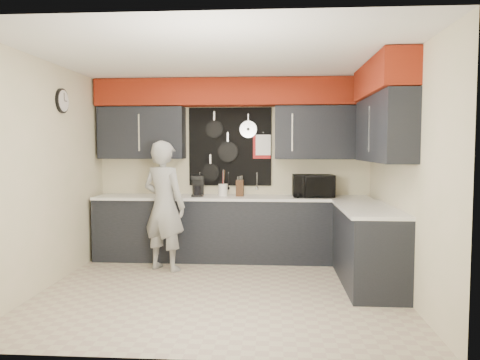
# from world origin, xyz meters

# --- Properties ---
(ground) EXTENTS (4.00, 4.00, 0.00)m
(ground) POSITION_xyz_m (0.00, 0.00, 0.00)
(ground) COLOR #C0B595
(ground) RESTS_ON ground
(back_wall_assembly) EXTENTS (4.00, 0.36, 2.60)m
(back_wall_assembly) POSITION_xyz_m (0.01, 1.60, 2.01)
(back_wall_assembly) COLOR beige
(back_wall_assembly) RESTS_ON ground
(right_wall_assembly) EXTENTS (0.36, 3.50, 2.60)m
(right_wall_assembly) POSITION_xyz_m (1.85, 0.26, 1.94)
(right_wall_assembly) COLOR beige
(right_wall_assembly) RESTS_ON ground
(left_wall_assembly) EXTENTS (0.05, 3.50, 2.60)m
(left_wall_assembly) POSITION_xyz_m (-1.99, 0.02, 1.33)
(left_wall_assembly) COLOR beige
(left_wall_assembly) RESTS_ON ground
(base_cabinets) EXTENTS (3.95, 2.20, 0.92)m
(base_cabinets) POSITION_xyz_m (0.49, 1.13, 0.46)
(base_cabinets) COLOR black
(base_cabinets) RESTS_ON ground
(microwave) EXTENTS (0.58, 0.40, 0.31)m
(microwave) POSITION_xyz_m (1.15, 1.42, 1.08)
(microwave) COLOR black
(microwave) RESTS_ON base_cabinets
(knife_block) EXTENTS (0.11, 0.11, 0.23)m
(knife_block) POSITION_xyz_m (0.11, 1.45, 1.04)
(knife_block) COLOR #362311
(knife_block) RESTS_ON base_cabinets
(utensil_crock) EXTENTS (0.13, 0.13, 0.17)m
(utensil_crock) POSITION_xyz_m (-0.13, 1.48, 1.01)
(utensil_crock) COLOR white
(utensil_crock) RESTS_ON base_cabinets
(coffee_maker) EXTENTS (0.18, 0.21, 0.30)m
(coffee_maker) POSITION_xyz_m (-0.49, 1.41, 1.07)
(coffee_maker) COLOR black
(coffee_maker) RESTS_ON base_cabinets
(person) EXTENTS (0.73, 0.62, 1.70)m
(person) POSITION_xyz_m (-0.84, 0.83, 0.85)
(person) COLOR #A0A19E
(person) RESTS_ON ground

